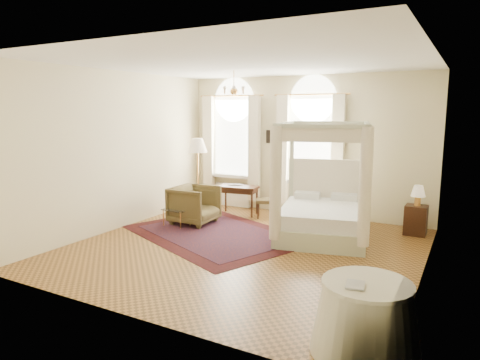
# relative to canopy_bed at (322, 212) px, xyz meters

# --- Properties ---
(ground) EXTENTS (6.00, 6.00, 0.00)m
(ground) POSITION_rel_canopy_bed_xyz_m (-1.03, -1.31, -0.52)
(ground) COLOR #94612B
(ground) RESTS_ON ground
(room_walls) EXTENTS (6.00, 6.00, 6.00)m
(room_walls) POSITION_rel_canopy_bed_xyz_m (-1.03, -1.31, 1.46)
(room_walls) COLOR beige
(room_walls) RESTS_ON ground
(window_left) EXTENTS (1.62, 0.27, 3.29)m
(window_left) POSITION_rel_canopy_bed_xyz_m (-2.93, 1.57, 0.97)
(window_left) COLOR silver
(window_left) RESTS_ON room_walls
(window_right) EXTENTS (1.62, 0.27, 3.29)m
(window_right) POSITION_rel_canopy_bed_xyz_m (-0.83, 1.57, 0.97)
(window_right) COLOR silver
(window_right) RESTS_ON room_walls
(chandelier) EXTENTS (0.51, 0.45, 0.50)m
(chandelier) POSITION_rel_canopy_bed_xyz_m (-1.93, -0.11, 2.39)
(chandelier) COLOR gold
(chandelier) RESTS_ON room_walls
(wall_pictures) EXTENTS (2.54, 0.03, 0.39)m
(wall_pictures) POSITION_rel_canopy_bed_xyz_m (-0.95, 1.66, 1.38)
(wall_pictures) COLOR black
(wall_pictures) RESTS_ON room_walls
(canopy_bed) EXTENTS (2.13, 2.41, 2.27)m
(canopy_bed) POSITION_rel_canopy_bed_xyz_m (0.00, 0.00, 0.00)
(canopy_bed) COLOR #B4B795
(canopy_bed) RESTS_ON ground
(nightstand) EXTENTS (0.42, 0.38, 0.60)m
(nightstand) POSITION_rel_canopy_bed_xyz_m (1.60, 1.11, -0.21)
(nightstand) COLOR #35190E
(nightstand) RESTS_ON ground
(nightstand_lamp) EXTENTS (0.28, 0.28, 0.41)m
(nightstand_lamp) POSITION_rel_canopy_bed_xyz_m (1.61, 1.12, 0.36)
(nightstand_lamp) COLOR gold
(nightstand_lamp) RESTS_ON nightstand
(writing_desk) EXTENTS (0.99, 0.61, 0.70)m
(writing_desk) POSITION_rel_canopy_bed_xyz_m (-2.38, 0.88, 0.08)
(writing_desk) COLOR #35190E
(writing_desk) RESTS_ON ground
(laptop) EXTENTS (0.39, 0.32, 0.03)m
(laptop) POSITION_rel_canopy_bed_xyz_m (-2.51, 0.98, 0.20)
(laptop) COLOR black
(laptop) RESTS_ON writing_desk
(stool) EXTENTS (0.51, 0.51, 0.44)m
(stool) POSITION_rel_canopy_bed_xyz_m (-1.68, 0.89, -0.15)
(stool) COLOR #4E3D21
(stool) RESTS_ON ground
(armchair) EXTENTS (0.95, 0.93, 0.84)m
(armchair) POSITION_rel_canopy_bed_xyz_m (-2.82, -0.32, -0.09)
(armchair) COLOR #4D3F21
(armchair) RESTS_ON ground
(coffee_table) EXTENTS (0.58, 0.43, 0.38)m
(coffee_table) POSITION_rel_canopy_bed_xyz_m (-3.04, -0.69, -0.17)
(coffee_table) COLOR silver
(coffee_table) RESTS_ON ground
(floor_lamp) EXTENTS (0.47, 0.47, 1.82)m
(floor_lamp) POSITION_rel_canopy_bed_xyz_m (-3.43, 0.72, 1.03)
(floor_lamp) COLOR gold
(floor_lamp) RESTS_ON ground
(oriental_rug) EXTENTS (4.24, 3.70, 0.01)m
(oriental_rug) POSITION_rel_canopy_bed_xyz_m (-1.96, -0.81, -0.51)
(oriental_rug) COLOR #441012
(oriental_rug) RESTS_ON ground
(side_table) EXTENTS (1.13, 1.13, 0.77)m
(side_table) POSITION_rel_canopy_bed_xyz_m (1.67, -3.72, -0.14)
(side_table) COLOR white
(side_table) RESTS_ON ground
(book) EXTENTS (0.22, 0.27, 0.02)m
(book) POSITION_rel_canopy_bed_xyz_m (1.49, -3.90, 0.27)
(book) COLOR black
(book) RESTS_ON side_table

